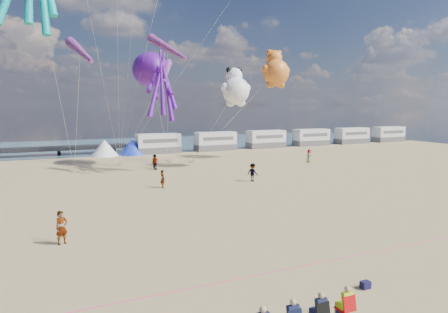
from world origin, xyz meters
TOP-DOWN VIEW (x-y plane):
  - ground at (0.00, 0.00)m, footprint 120.00×120.00m
  - water at (0.00, 55.00)m, footprint 120.00×120.00m
  - motorhome_0 at (6.00, 40.00)m, footprint 6.60×2.50m
  - motorhome_1 at (15.50, 40.00)m, footprint 6.60×2.50m
  - motorhome_2 at (25.00, 40.00)m, footprint 6.60×2.50m
  - motorhome_3 at (34.50, 40.00)m, footprint 6.60×2.50m
  - motorhome_4 at (44.00, 40.00)m, footprint 6.60×2.50m
  - motorhome_5 at (53.50, 40.00)m, footprint 6.60×2.50m
  - tent_white at (-2.00, 40.00)m, footprint 4.00×4.00m
  - tent_blue at (2.00, 40.00)m, footprint 4.00×4.00m
  - cooler_navy at (1.67, -7.89)m, footprint 0.38×0.28m
  - rope_line at (0.00, -5.00)m, footprint 34.00×0.03m
  - standing_person at (-9.31, 2.76)m, footprint 0.79×0.68m
  - beachgoer_0 at (21.05, 22.29)m, footprint 0.62×0.41m
  - beachgoer_1 at (1.81, 26.09)m, footprint 0.53×0.80m
  - beachgoer_2 at (8.36, 14.09)m, footprint 1.02×1.08m
  - beachgoer_3 at (1.57, 24.97)m, footprint 1.25×1.08m
  - beachgoer_5 at (-0.42, 14.75)m, footprint 0.64×1.55m
  - sandbag_a at (-7.06, 26.45)m, footprint 0.50×0.35m
  - sandbag_b at (4.62, 29.30)m, footprint 0.50×0.35m
  - sandbag_c at (7.17, 28.25)m, footprint 0.50×0.35m
  - sandbag_d at (4.88, 31.22)m, footprint 0.50×0.35m
  - sandbag_e at (-1.64, 29.82)m, footprint 0.50×0.35m
  - kite_octopus_purple at (2.20, 28.88)m, footprint 4.90×9.58m
  - kite_panda at (10.76, 22.78)m, footprint 3.91×3.68m
  - kite_teddy_orange at (19.17, 27.67)m, footprint 4.52×4.27m
  - windsock_left at (-6.16, 23.54)m, footprint 2.50×7.84m
  - windsock_mid at (2.27, 21.60)m, footprint 3.26×6.03m
  - windsock_right at (3.26, 25.63)m, footprint 2.93×5.25m

SIDE VIEW (x-z plane):
  - ground at x=0.00m, z-range 0.00..0.00m
  - water at x=0.00m, z-range 0.02..0.02m
  - rope_line at x=0.00m, z-range 0.00..0.04m
  - sandbag_a at x=-7.06m, z-range 0.00..0.22m
  - sandbag_b at x=4.62m, z-range 0.00..0.22m
  - sandbag_c at x=7.17m, z-range 0.00..0.22m
  - sandbag_d at x=4.88m, z-range 0.00..0.22m
  - sandbag_e at x=-1.64m, z-range 0.00..0.22m
  - cooler_navy at x=1.67m, z-range 0.00..0.30m
  - beachgoer_5 at x=-0.42m, z-range 0.00..1.63m
  - beachgoer_1 at x=1.81m, z-range 0.00..1.63m
  - beachgoer_3 at x=1.57m, z-range 0.00..1.68m
  - beachgoer_0 at x=21.05m, z-range 0.00..1.70m
  - beachgoer_2 at x=8.36m, z-range 0.00..1.76m
  - standing_person at x=-9.31m, z-range 0.00..1.83m
  - tent_white at x=-2.00m, z-range 0.00..2.40m
  - tent_blue at x=2.00m, z-range 0.00..2.40m
  - motorhome_0 at x=6.00m, z-range 0.00..3.00m
  - motorhome_1 at x=15.50m, z-range 0.00..3.00m
  - motorhome_2 at x=25.00m, z-range 0.00..3.00m
  - motorhome_3 at x=34.50m, z-range 0.00..3.00m
  - motorhome_4 at x=44.00m, z-range 0.00..3.00m
  - motorhome_5 at x=53.50m, z-range 0.00..3.00m
  - kite_panda at x=10.76m, z-range 6.28..11.75m
  - windsock_right at x=3.26m, z-range 8.50..13.83m
  - kite_octopus_purple at x=2.20m, z-range 6.36..16.89m
  - kite_teddy_orange at x=19.17m, z-range 8.63..14.81m
  - windsock_left at x=-6.16m, z-range 8.84..16.61m
  - windsock_mid at x=2.27m, z-range 10.20..16.32m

